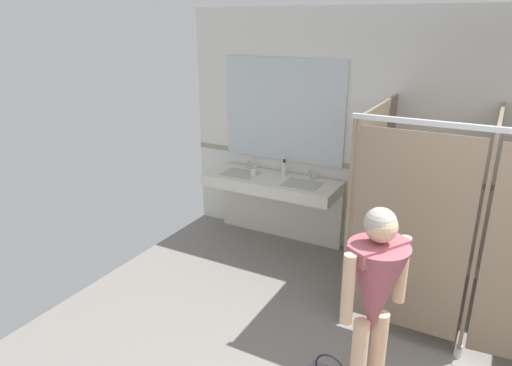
{
  "coord_description": "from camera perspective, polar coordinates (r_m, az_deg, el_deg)",
  "views": [
    {
      "loc": [
        -0.32,
        -2.35,
        2.65
      ],
      "look_at": [
        -2.24,
        1.17,
        1.22
      ],
      "focal_mm": 32.21,
      "sensor_mm": 36.0,
      "label": 1
    }
  ],
  "objects": [
    {
      "name": "soap_dispenser",
      "position": [
        5.6,
        3.52,
        1.83
      ],
      "size": [
        0.07,
        0.07,
        0.2
      ],
      "color": "white",
      "rests_on": "vanity_counter"
    },
    {
      "name": "mirror_panel",
      "position": [
        5.58,
        3.4,
        8.98
      ],
      "size": [
        1.56,
        0.02,
        1.23
      ],
      "primitive_type": "cube",
      "color": "silver",
      "rests_on": "wall_back"
    },
    {
      "name": "bathroom_stalls",
      "position": [
        4.33,
        26.23,
        -4.58
      ],
      "size": [
        2.06,
        1.51,
        1.96
      ],
      "color": "#84705B",
      "rests_on": "ground_plane"
    },
    {
      "name": "vanity_counter",
      "position": [
        5.67,
        2.27,
        -1.26
      ],
      "size": [
        1.66,
        0.59,
        0.97
      ],
      "color": "silver",
      "rests_on": "ground_plane"
    },
    {
      "name": "paper_cup",
      "position": [
        5.56,
        -0.34,
        1.26
      ],
      "size": [
        0.07,
        0.07,
        0.09
      ],
      "primitive_type": "cylinder",
      "color": "white",
      "rests_on": "vanity_counter"
    },
    {
      "name": "person_standing",
      "position": [
        3.19,
        14.54,
        -12.79
      ],
      "size": [
        0.55,
        0.55,
        1.56
      ],
      "color": "#DBAD89",
      "rests_on": "ground_plane"
    }
  ]
}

